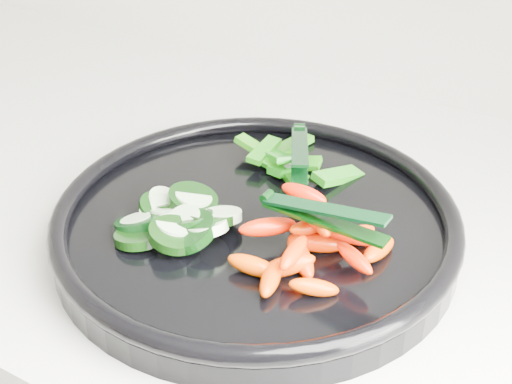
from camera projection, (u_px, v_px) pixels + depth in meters
The scene contains 6 objects.
veggie_tray at pixel (256, 224), 0.66m from camera, with size 0.49×0.49×0.04m.
cucumber_pile at pixel (179, 217), 0.64m from camera, with size 0.12×0.12×0.04m.
carrot_pile at pixel (312, 243), 0.60m from camera, with size 0.13×0.13×0.05m.
pepper_pile at pixel (291, 162), 0.73m from camera, with size 0.14×0.11×0.03m.
tong_carrot at pixel (320, 214), 0.58m from camera, with size 0.11×0.02×0.02m.
tong_pepper at pixel (300, 149), 0.71m from camera, with size 0.07×0.11×0.02m.
Camera 1 is at (0.04, 1.16, 1.33)m, focal length 50.00 mm.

